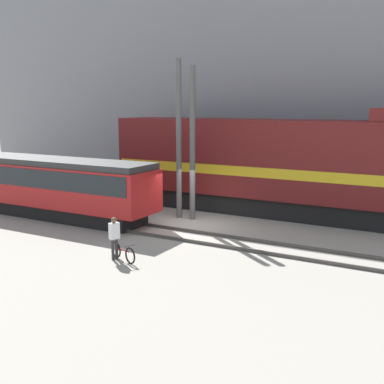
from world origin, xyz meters
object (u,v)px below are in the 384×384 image
object	(u,v)px
person	(114,234)
utility_pole_center	(192,144)
streetcar	(55,184)
bicycle	(123,253)
freight_locomotive	(266,165)
utility_pole_left	(179,140)

from	to	relation	value
person	utility_pole_center	bearing A→B (deg)	95.21
streetcar	bicycle	xyz separation A→B (m)	(7.33, -3.99, -1.40)
bicycle	utility_pole_center	world-z (taller)	utility_pole_center
freight_locomotive	streetcar	distance (m)	10.92
utility_pole_left	streetcar	bearing A→B (deg)	-151.39
utility_pole_left	freight_locomotive	bearing A→B (deg)	40.89
bicycle	utility_pole_left	size ratio (longest dim) A/B	0.19
streetcar	utility_pole_left	bearing A→B (deg)	28.61
person	utility_pole_left	bearing A→B (deg)	101.40
utility_pole_center	utility_pole_left	bearing A→B (deg)	180.00
streetcar	utility_pole_center	xyz separation A→B (m)	(6.33, 3.03, 2.06)
streetcar	bicycle	bearing A→B (deg)	-28.54
freight_locomotive	person	world-z (taller)	freight_locomotive
streetcar	bicycle	world-z (taller)	streetcar
utility_pole_left	utility_pole_center	bearing A→B (deg)	0.00
bicycle	person	world-z (taller)	person
person	utility_pole_center	xyz separation A→B (m)	(-0.64, 7.03, 2.80)
freight_locomotive	streetcar	size ratio (longest dim) A/B	1.46
freight_locomotive	bicycle	distance (m)	10.44
freight_locomotive	bicycle	bearing A→B (deg)	-99.66
freight_locomotive	bicycle	xyz separation A→B (m)	(-1.71, -10.04, -2.27)
bicycle	utility_pole_left	world-z (taller)	utility_pole_left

